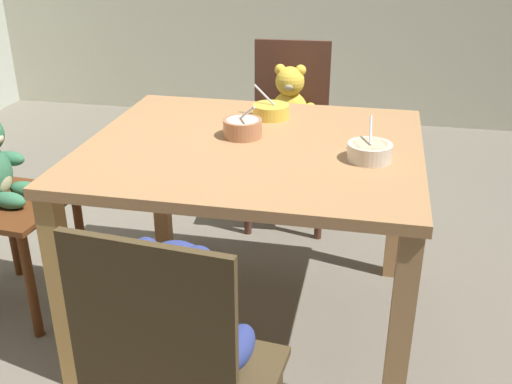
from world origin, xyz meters
TOP-DOWN VIEW (x-y plane):
  - ground_plane at (0.00, 0.00)m, footprint 5.20×5.20m
  - dining_table at (0.00, 0.00)m, footprint 1.12×0.97m
  - teddy_chair_near_front at (0.03, -0.89)m, footprint 0.41×0.40m
  - teddy_chair_far_center at (-0.01, 0.89)m, footprint 0.42×0.40m
  - porridge_bowl_cream_near_right at (0.39, -0.07)m, footprint 0.14×0.15m
  - porridge_bowl_yellow_far_center at (0.01, 0.29)m, footprint 0.14×0.14m
  - porridge_bowl_terracotta_center at (-0.05, 0.06)m, footprint 0.13×0.13m

SIDE VIEW (x-z plane):
  - ground_plane at x=0.00m, z-range -0.04..0.00m
  - teddy_chair_far_center at x=-0.01m, z-range 0.09..0.97m
  - teddy_chair_near_front at x=0.03m, z-range 0.11..1.02m
  - dining_table at x=0.00m, z-range 0.26..0.98m
  - porridge_bowl_yellow_far_center at x=0.01m, z-range 0.69..0.81m
  - porridge_bowl_cream_near_right at x=0.39m, z-range 0.69..0.81m
  - porridge_bowl_terracotta_center at x=-0.05m, z-range 0.69..0.82m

